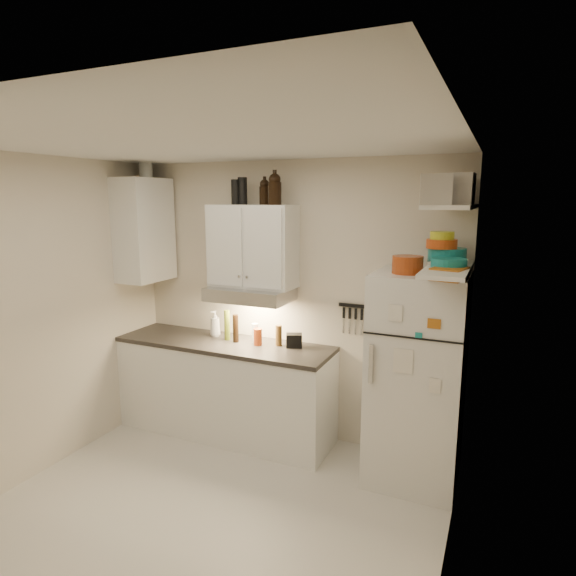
% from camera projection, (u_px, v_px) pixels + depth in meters
% --- Properties ---
extents(floor, '(3.20, 3.00, 0.02)m').
position_uv_depth(floor, '(204.00, 521.00, 3.42)').
color(floor, beige).
rests_on(floor, ground).
extents(ceiling, '(3.20, 3.00, 0.02)m').
position_uv_depth(ceiling, '(191.00, 140.00, 2.94)').
color(ceiling, silver).
rests_on(ceiling, ground).
extents(back_wall, '(3.20, 0.02, 2.60)m').
position_uv_depth(back_wall, '(290.00, 301.00, 4.54)').
color(back_wall, beige).
rests_on(back_wall, ground).
extents(left_wall, '(0.02, 3.00, 2.60)m').
position_uv_depth(left_wall, '(29.00, 320.00, 3.83)').
color(left_wall, beige).
rests_on(left_wall, ground).
extents(right_wall, '(0.02, 3.00, 2.60)m').
position_uv_depth(right_wall, '(453.00, 382.00, 2.54)').
color(right_wall, beige).
rests_on(right_wall, ground).
extents(base_cabinet, '(2.10, 0.60, 0.88)m').
position_uv_depth(base_cabinet, '(225.00, 390.00, 4.64)').
color(base_cabinet, white).
rests_on(base_cabinet, floor).
extents(countertop, '(2.10, 0.62, 0.04)m').
position_uv_depth(countertop, '(224.00, 344.00, 4.55)').
color(countertop, '#2C2826').
rests_on(countertop, base_cabinet).
extents(upper_cabinet, '(0.80, 0.33, 0.75)m').
position_uv_depth(upper_cabinet, '(253.00, 246.00, 4.41)').
color(upper_cabinet, white).
rests_on(upper_cabinet, back_wall).
extents(side_cabinet, '(0.33, 0.55, 1.00)m').
position_uv_depth(side_cabinet, '(144.00, 230.00, 4.72)').
color(side_cabinet, white).
rests_on(side_cabinet, left_wall).
extents(range_hood, '(0.76, 0.46, 0.12)m').
position_uv_depth(range_hood, '(250.00, 294.00, 4.43)').
color(range_hood, silver).
rests_on(range_hood, back_wall).
extents(fridge, '(0.70, 0.68, 1.70)m').
position_uv_depth(fridge, '(417.00, 379.00, 3.80)').
color(fridge, silver).
rests_on(fridge, floor).
extents(shelf_hi, '(0.30, 0.95, 0.03)m').
position_uv_depth(shelf_hi, '(452.00, 206.00, 3.35)').
color(shelf_hi, white).
rests_on(shelf_hi, right_wall).
extents(shelf_lo, '(0.30, 0.95, 0.03)m').
position_uv_depth(shelf_lo, '(448.00, 269.00, 3.43)').
color(shelf_lo, white).
rests_on(shelf_lo, right_wall).
extents(knife_strip, '(0.42, 0.02, 0.03)m').
position_uv_depth(knife_strip, '(362.00, 306.00, 4.23)').
color(knife_strip, black).
rests_on(knife_strip, back_wall).
extents(dutch_oven, '(0.28, 0.28, 0.13)m').
position_uv_depth(dutch_oven, '(408.00, 265.00, 3.60)').
color(dutch_oven, '#973711').
rests_on(dutch_oven, fridge).
extents(book_stack, '(0.25, 0.29, 0.09)m').
position_uv_depth(book_stack, '(449.00, 274.00, 3.33)').
color(book_stack, '#AD5E15').
rests_on(book_stack, fridge).
extents(spice_jar, '(0.07, 0.07, 0.10)m').
position_uv_depth(spice_jar, '(430.00, 268.00, 3.54)').
color(spice_jar, silver).
rests_on(spice_jar, fridge).
extents(stock_pot, '(0.30, 0.30, 0.20)m').
position_uv_depth(stock_pot, '(453.00, 190.00, 3.56)').
color(stock_pot, silver).
rests_on(stock_pot, shelf_hi).
extents(tin_a, '(0.22, 0.20, 0.21)m').
position_uv_depth(tin_a, '(458.00, 189.00, 3.20)').
color(tin_a, '#AAAAAD').
rests_on(tin_a, shelf_hi).
extents(tin_b, '(0.22, 0.22, 0.19)m').
position_uv_depth(tin_b, '(436.00, 190.00, 3.01)').
color(tin_b, '#AAAAAD').
rests_on(tin_b, shelf_hi).
extents(bowl_teal, '(0.28, 0.28, 0.11)m').
position_uv_depth(bowl_teal, '(447.00, 255.00, 3.64)').
color(bowl_teal, '#178182').
rests_on(bowl_teal, shelf_lo).
extents(bowl_orange, '(0.23, 0.23, 0.07)m').
position_uv_depth(bowl_orange, '(442.00, 244.00, 3.59)').
color(bowl_orange, '#BD4211').
rests_on(bowl_orange, bowl_teal).
extents(bowl_yellow, '(0.18, 0.18, 0.06)m').
position_uv_depth(bowl_yellow, '(442.00, 235.00, 3.58)').
color(bowl_yellow, gold).
rests_on(bowl_yellow, bowl_orange).
extents(plates, '(0.31, 0.31, 0.06)m').
position_uv_depth(plates, '(449.00, 263.00, 3.41)').
color(plates, '#178182').
rests_on(plates, shelf_lo).
extents(growler_a, '(0.12, 0.12, 0.23)m').
position_uv_depth(growler_a, '(265.00, 192.00, 4.33)').
color(growler_a, black).
rests_on(growler_a, upper_cabinet).
extents(growler_b, '(0.13, 0.13, 0.28)m').
position_uv_depth(growler_b, '(275.00, 189.00, 4.18)').
color(growler_b, black).
rests_on(growler_b, upper_cabinet).
extents(thermos_a, '(0.10, 0.10, 0.24)m').
position_uv_depth(thermos_a, '(243.00, 191.00, 4.34)').
color(thermos_a, black).
rests_on(thermos_a, upper_cabinet).
extents(thermos_b, '(0.08, 0.08, 0.22)m').
position_uv_depth(thermos_b, '(236.00, 192.00, 4.35)').
color(thermos_b, black).
rests_on(thermos_b, upper_cabinet).
extents(side_jar, '(0.14, 0.14, 0.18)m').
position_uv_depth(side_jar, '(146.00, 169.00, 4.71)').
color(side_jar, silver).
rests_on(side_jar, side_cabinet).
extents(soap_bottle, '(0.14, 0.14, 0.29)m').
position_uv_depth(soap_bottle, '(215.00, 322.00, 4.71)').
color(soap_bottle, white).
rests_on(soap_bottle, countertop).
extents(pepper_mill, '(0.08, 0.08, 0.19)m').
position_uv_depth(pepper_mill, '(279.00, 335.00, 4.42)').
color(pepper_mill, brown).
rests_on(pepper_mill, countertop).
extents(oil_bottle, '(0.07, 0.07, 0.29)m').
position_uv_depth(oil_bottle, '(227.00, 325.00, 4.59)').
color(oil_bottle, '#606F1B').
rests_on(oil_bottle, countertop).
extents(vinegar_bottle, '(0.06, 0.06, 0.27)m').
position_uv_depth(vinegar_bottle, '(236.00, 328.00, 4.52)').
color(vinegar_bottle, black).
rests_on(vinegar_bottle, countertop).
extents(clear_bottle, '(0.07, 0.07, 0.18)m').
position_uv_depth(clear_bottle, '(255.00, 333.00, 4.51)').
color(clear_bottle, silver).
rests_on(clear_bottle, countertop).
extents(red_jar, '(0.08, 0.08, 0.16)m').
position_uv_depth(red_jar, '(258.00, 337.00, 4.44)').
color(red_jar, '#973711').
rests_on(red_jar, countertop).
extents(caddy, '(0.17, 0.15, 0.12)m').
position_uv_depth(caddy, '(294.00, 340.00, 4.38)').
color(caddy, black).
rests_on(caddy, countertop).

